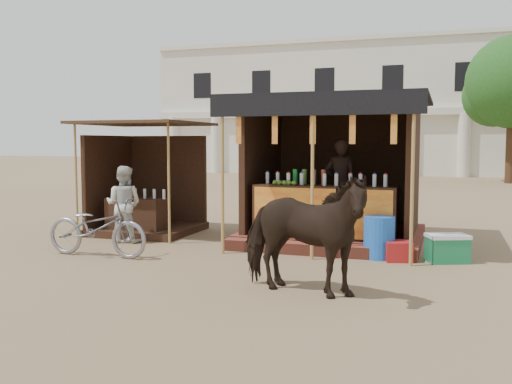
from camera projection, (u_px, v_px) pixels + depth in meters
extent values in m
plane|color=#846B4C|center=(222.00, 275.00, 8.38)|extent=(120.00, 120.00, 0.00)
cube|color=brown|center=(334.00, 235.00, 11.36)|extent=(3.40, 2.80, 0.22)
cube|color=brown|center=(317.00, 249.00, 9.90)|extent=(3.40, 0.35, 0.20)
cube|color=#362013|center=(324.00, 211.00, 10.42)|extent=(2.60, 0.55, 0.95)
cube|color=#E1441A|center=(321.00, 213.00, 10.15)|extent=(2.50, 0.02, 0.88)
cube|color=#362013|center=(345.00, 164.00, 12.43)|extent=(3.00, 0.12, 2.50)
cube|color=#362013|center=(262.00, 166.00, 11.72)|extent=(0.12, 2.50, 2.50)
cube|color=#362013|center=(413.00, 168.00, 10.77)|extent=(0.12, 2.50, 2.50)
cube|color=black|center=(333.00, 101.00, 10.95)|extent=(3.60, 3.60, 0.06)
cube|color=black|center=(313.00, 104.00, 9.28)|extent=(3.60, 0.06, 0.36)
cylinder|color=tan|center=(222.00, 176.00, 9.92)|extent=(0.06, 0.06, 2.75)
cylinder|color=tan|center=(312.00, 177.00, 9.41)|extent=(0.06, 0.06, 2.75)
cylinder|color=tan|center=(412.00, 179.00, 8.91)|extent=(0.06, 0.06, 2.75)
cube|color=red|center=(238.00, 128.00, 9.75)|extent=(0.10, 0.02, 0.55)
cube|color=red|center=(275.00, 128.00, 9.55)|extent=(0.10, 0.02, 0.55)
cube|color=red|center=(313.00, 127.00, 9.34)|extent=(0.10, 0.02, 0.55)
cube|color=red|center=(352.00, 127.00, 9.13)|extent=(0.10, 0.02, 0.55)
cube|color=red|center=(394.00, 126.00, 8.93)|extent=(0.10, 0.02, 0.55)
imported|color=black|center=(340.00, 184.00, 11.34)|extent=(0.74, 0.58, 1.80)
cube|color=#362013|center=(148.00, 229.00, 12.35)|extent=(2.00, 2.00, 0.15)
cube|color=#362013|center=(168.00, 181.00, 13.16)|extent=(1.90, 0.10, 2.10)
cube|color=#362013|center=(109.00, 183.00, 12.57)|extent=(0.10, 1.90, 2.10)
cube|color=#472D19|center=(144.00, 123.00, 12.06)|extent=(2.40, 2.40, 0.06)
cylinder|color=tan|center=(76.00, 181.00, 11.59)|extent=(0.05, 0.05, 2.35)
cylinder|color=tan|center=(169.00, 183.00, 10.93)|extent=(0.05, 0.05, 2.35)
cube|color=#362013|center=(136.00, 217.00, 11.85)|extent=(1.20, 0.50, 0.80)
imported|color=black|center=(302.00, 234.00, 7.25)|extent=(2.00, 1.20, 1.58)
imported|color=gray|center=(97.00, 227.00, 9.74)|extent=(1.92, 0.68, 1.00)
imported|color=silver|center=(124.00, 204.00, 11.11)|extent=(0.80, 0.66, 1.50)
cylinder|color=blue|center=(379.00, 237.00, 9.59)|extent=(0.61, 0.61, 0.71)
cube|color=maroon|center=(398.00, 251.00, 9.41)|extent=(0.52, 0.52, 0.32)
cube|color=#1B7B48|center=(447.00, 250.00, 9.29)|extent=(0.73, 0.62, 0.40)
cube|color=white|center=(448.00, 236.00, 9.27)|extent=(0.76, 0.65, 0.06)
cube|color=silver|center=(365.00, 111.00, 37.01)|extent=(26.00, 7.00, 8.00)
cube|color=silver|center=(357.00, 113.00, 33.63)|extent=(26.00, 0.50, 0.40)
cube|color=silver|center=(359.00, 38.00, 33.35)|extent=(26.00, 0.30, 0.25)
cylinder|color=silver|center=(174.00, 145.00, 37.59)|extent=(0.70, 0.70, 3.60)
cylinder|color=silver|center=(216.00, 145.00, 36.65)|extent=(0.70, 0.70, 3.60)
cylinder|color=silver|center=(261.00, 145.00, 35.70)|extent=(0.70, 0.70, 3.60)
cylinder|color=silver|center=(307.00, 145.00, 34.75)|extent=(0.70, 0.70, 3.60)
cylinder|color=silver|center=(357.00, 145.00, 33.80)|extent=(0.70, 0.70, 3.60)
cylinder|color=silver|center=(409.00, 145.00, 32.85)|extent=(0.70, 0.70, 3.60)
cylinder|color=silver|center=(464.00, 145.00, 31.90)|extent=(0.70, 0.70, 3.60)
cylinder|color=#382314|center=(511.00, 141.00, 27.09)|extent=(0.50, 0.50, 4.00)
sphere|color=#286422|center=(494.00, 96.00, 27.72)|extent=(2.99, 2.99, 2.99)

